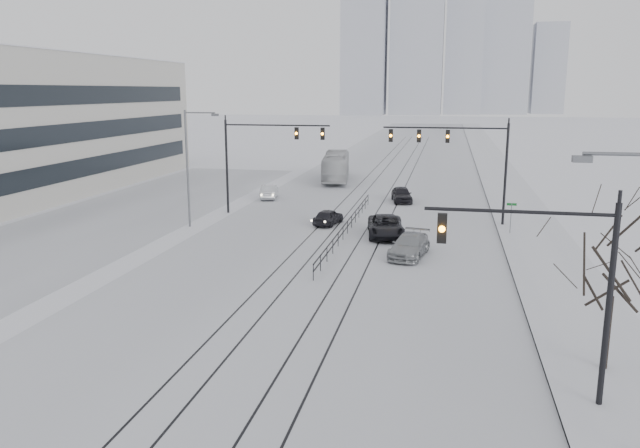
# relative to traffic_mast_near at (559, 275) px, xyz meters

# --- Properties ---
(road) EXTENTS (22.00, 260.00, 0.02)m
(road) POSITION_rel_traffic_mast_near_xyz_m (-10.79, 54.00, -4.55)
(road) COLOR silver
(road) RESTS_ON ground
(sidewalk_east) EXTENTS (5.00, 260.00, 0.16)m
(sidewalk_east) POSITION_rel_traffic_mast_near_xyz_m (2.71, 54.00, -4.48)
(sidewalk_east) COLOR silver
(sidewalk_east) RESTS_ON ground
(curb) EXTENTS (0.10, 260.00, 0.12)m
(curb) POSITION_rel_traffic_mast_near_xyz_m (0.26, 54.00, -4.50)
(curb) COLOR gray
(curb) RESTS_ON ground
(parking_strip) EXTENTS (14.00, 60.00, 0.03)m
(parking_strip) POSITION_rel_traffic_mast_near_xyz_m (-30.79, 29.00, -4.55)
(parking_strip) COLOR silver
(parking_strip) RESTS_ON ground
(tram_rails) EXTENTS (5.30, 180.00, 0.01)m
(tram_rails) POSITION_rel_traffic_mast_near_xyz_m (-10.79, 34.00, -4.54)
(tram_rails) COLOR black
(tram_rails) RESTS_ON ground
(skyline) EXTENTS (96.00, 48.00, 72.00)m
(skyline) POSITION_rel_traffic_mast_near_xyz_m (-5.77, 267.63, 26.08)
(skyline) COLOR #A5A8B5
(skyline) RESTS_ON ground
(traffic_mast_near) EXTENTS (6.10, 0.37, 7.00)m
(traffic_mast_near) POSITION_rel_traffic_mast_near_xyz_m (0.00, 0.00, 0.00)
(traffic_mast_near) COLOR black
(traffic_mast_near) RESTS_ON ground
(traffic_mast_ne) EXTENTS (9.60, 0.37, 8.00)m
(traffic_mast_ne) POSITION_rel_traffic_mast_near_xyz_m (-2.64, 29.00, 1.20)
(traffic_mast_ne) COLOR black
(traffic_mast_ne) RESTS_ON ground
(traffic_mast_nw) EXTENTS (9.10, 0.37, 8.00)m
(traffic_mast_nw) POSITION_rel_traffic_mast_near_xyz_m (-19.31, 30.00, 1.01)
(traffic_mast_nw) COLOR black
(traffic_mast_nw) RESTS_ON ground
(street_light_west) EXTENTS (2.73, 0.25, 9.00)m
(street_light_west) POSITION_rel_traffic_mast_near_xyz_m (-22.99, 24.00, 0.65)
(street_light_west) COLOR #595B60
(street_light_west) RESTS_ON ground
(bare_tree) EXTENTS (4.40, 4.40, 6.10)m
(bare_tree) POSITION_rel_traffic_mast_near_xyz_m (2.41, 3.00, -0.07)
(bare_tree) COLOR black
(bare_tree) RESTS_ON ground
(median_fence) EXTENTS (0.06, 24.00, 1.00)m
(median_fence) POSITION_rel_traffic_mast_near_xyz_m (-10.79, 24.00, -4.04)
(median_fence) COLOR black
(median_fence) RESTS_ON ground
(street_sign) EXTENTS (0.70, 0.06, 2.40)m
(street_sign) POSITION_rel_traffic_mast_near_xyz_m (1.01, 26.00, -2.96)
(street_sign) COLOR #595B60
(street_sign) RESTS_ON ground
(sedan_sb_inner) EXTENTS (2.14, 3.90, 1.26)m
(sedan_sb_inner) POSITION_rel_traffic_mast_near_xyz_m (-12.79, 26.82, -3.93)
(sedan_sb_inner) COLOR black
(sedan_sb_inner) RESTS_ON ground
(sedan_sb_outer) EXTENTS (2.19, 4.33, 1.36)m
(sedan_sb_outer) POSITION_rel_traffic_mast_near_xyz_m (-20.79, 37.65, -3.88)
(sedan_sb_outer) COLOR silver
(sedan_sb_outer) RESTS_ON ground
(sedan_nb_front) EXTENTS (3.27, 5.73, 1.51)m
(sedan_nb_front) POSITION_rel_traffic_mast_near_xyz_m (-7.93, 23.69, -3.81)
(sedan_nb_front) COLOR black
(sedan_nb_front) RESTS_ON ground
(sedan_nb_right) EXTENTS (2.76, 5.13, 1.41)m
(sedan_nb_right) POSITION_rel_traffic_mast_near_xyz_m (-5.88, 18.39, -3.85)
(sedan_nb_right) COLOR gray
(sedan_nb_right) RESTS_ON ground
(sedan_nb_far) EXTENTS (2.50, 4.50, 1.45)m
(sedan_nb_far) POSITION_rel_traffic_mast_near_xyz_m (-7.87, 38.36, -3.84)
(sedan_nb_far) COLOR black
(sedan_nb_far) RESTS_ON ground
(box_truck) EXTENTS (4.37, 12.13, 3.30)m
(box_truck) POSITION_rel_traffic_mast_near_xyz_m (-16.55, 51.20, -2.91)
(box_truck) COLOR silver
(box_truck) RESTS_ON ground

